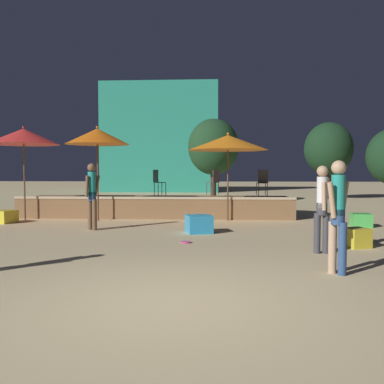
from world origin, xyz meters
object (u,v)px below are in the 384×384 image
object	(u,v)px
person_1	(92,193)
bistro_chair_1	(158,180)
person_3	(338,212)
person_0	(322,206)
patio_umbrella_1	(97,137)
bistro_chair_2	(263,180)
cube_seat_1	(199,224)
frisbee_disc	(186,242)
background_tree_0	(213,147)
cube_seat_2	(361,220)
background_tree_1	(329,149)
cube_seat_3	(5,217)
patio_umbrella_2	(24,137)
cube_seat_0	(356,238)
patio_umbrella_0	(228,143)
bistro_chair_0	(214,180)

from	to	relation	value
person_1	bistro_chair_1	world-z (taller)	person_1
person_3	person_0	bearing A→B (deg)	130.98
patio_umbrella_1	bistro_chair_2	xyz separation A→B (m)	(5.40, 0.97, -1.42)
cube_seat_1	person_3	bearing A→B (deg)	-61.56
frisbee_disc	background_tree_0	world-z (taller)	background_tree_0
bistro_chair_1	bistro_chair_2	size ratio (longest dim) A/B	1.00
patio_umbrella_1	person_3	distance (m)	9.13
person_1	cube_seat_2	bearing A→B (deg)	38.90
background_tree_0	background_tree_1	distance (m)	7.47
bistro_chair_1	cube_seat_3	bearing A→B (deg)	81.15
patio_umbrella_2	background_tree_1	world-z (taller)	background_tree_1
cube_seat_1	cube_seat_3	world-z (taller)	cube_seat_1
cube_seat_1	cube_seat_3	distance (m)	6.34
cube_seat_2	person_0	xyz separation A→B (m)	(-2.12, -4.13, 0.74)
person_1	frisbee_disc	bearing A→B (deg)	-5.39
cube_seat_3	bistro_chair_1	bearing A→B (deg)	26.02
cube_seat_3	person_3	xyz separation A→B (m)	(8.44, -6.10, 0.78)
cube_seat_2	background_tree_0	xyz separation A→B (m)	(-4.35, 8.81, 2.60)
patio_umbrella_1	cube_seat_0	bearing A→B (deg)	-33.34
patio_umbrella_2	patio_umbrella_0	bearing A→B (deg)	1.44
background_tree_0	background_tree_1	bearing A→B (deg)	28.70
cube_seat_2	cube_seat_3	distance (m)	10.72
background_tree_0	bistro_chair_2	bearing A→B (deg)	-75.67
person_3	patio_umbrella_0	bearing A→B (deg)	148.61
patio_umbrella_2	person_0	size ratio (longest dim) A/B	1.79
cube_seat_0	bistro_chair_0	bearing A→B (deg)	115.90
patio_umbrella_0	bistro_chair_1	size ratio (longest dim) A/B	3.16
patio_umbrella_0	frisbee_disc	size ratio (longest dim) A/B	12.34
person_0	background_tree_1	size ratio (longest dim) A/B	0.39
cube_seat_0	bistro_chair_1	xyz separation A→B (m)	(-5.04, 5.85, 1.10)
patio_umbrella_0	background_tree_1	distance (m)	12.60
patio_umbrella_2	cube_seat_1	bearing A→B (deg)	-24.39
patio_umbrella_0	person_1	world-z (taller)	patio_umbrella_0
bistro_chair_1	cube_seat_1	bearing A→B (deg)	167.54
cube_seat_1	bistro_chair_0	xyz separation A→B (m)	(0.37, 4.35, 1.07)
patio_umbrella_2	bistro_chair_0	bearing A→B (deg)	15.12
patio_umbrella_1	bistro_chair_1	distance (m)	2.65
cube_seat_3	background_tree_0	xyz separation A→B (m)	(6.37, 8.54, 2.60)
bistro_chair_0	background_tree_1	world-z (taller)	background_tree_1
bistro_chair_1	cube_seat_0	bearing A→B (deg)	-174.16
person_1	bistro_chair_1	size ratio (longest dim) A/B	2.02
person_0	frisbee_disc	distance (m)	3.07
person_0	person_3	bearing A→B (deg)	86.44
cube_seat_0	bistro_chair_0	world-z (taller)	bistro_chair_0
patio_umbrella_1	patio_umbrella_0	bearing A→B (deg)	3.54
person_0	background_tree_0	xyz separation A→B (m)	(-2.23, 12.94, 1.86)
cube_seat_0	person_0	bearing A→B (deg)	-141.01
patio_umbrella_0	bistro_chair_0	bearing A→B (deg)	106.24
patio_umbrella_0	patio_umbrella_1	world-z (taller)	patio_umbrella_1
patio_umbrella_1	bistro_chair_1	xyz separation A→B (m)	(1.76, 1.38, -1.42)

